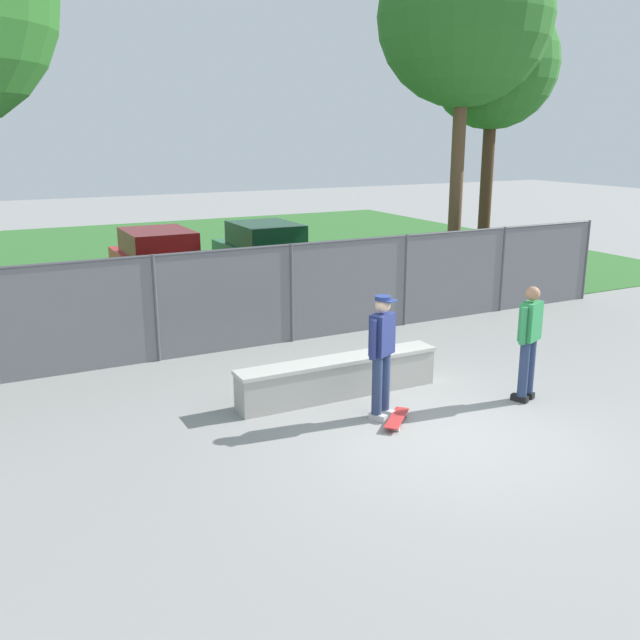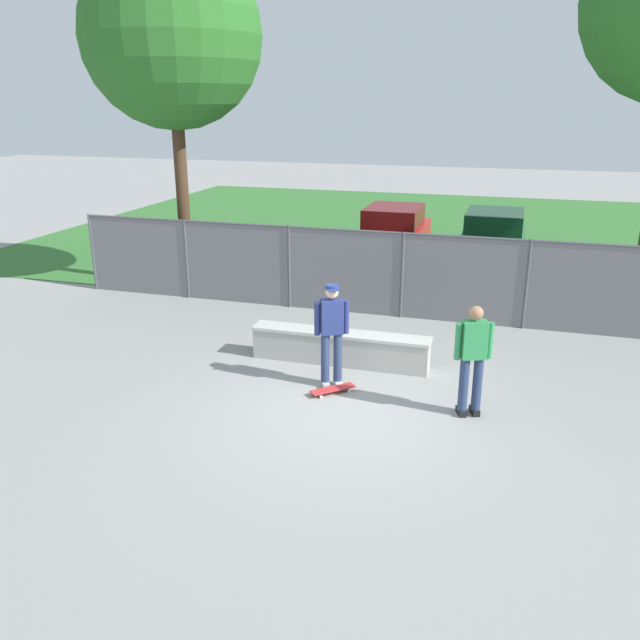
% 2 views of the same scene
% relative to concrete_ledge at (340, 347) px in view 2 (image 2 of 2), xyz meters
% --- Properties ---
extents(ground_plane, '(80.00, 80.00, 0.00)m').
position_rel_concrete_ledge_xyz_m(ground_plane, '(0.62, -1.96, -0.32)').
color(ground_plane, gray).
extents(grass_strip, '(28.18, 20.00, 0.02)m').
position_rel_concrete_ledge_xyz_m(grass_strip, '(0.62, 13.37, -0.31)').
color(grass_strip, '#336B2D').
rests_on(grass_strip, ground).
extents(concrete_ledge, '(3.40, 0.48, 0.63)m').
position_rel_concrete_ledge_xyz_m(concrete_ledge, '(0.00, 0.00, 0.00)').
color(concrete_ledge, '#A8A59E').
rests_on(concrete_ledge, ground).
extents(skateboarder, '(0.55, 0.40, 1.84)m').
position_rel_concrete_ledge_xyz_m(skateboarder, '(0.13, -1.05, 0.71)').
color(skateboarder, beige).
rests_on(skateboarder, ground).
extents(skateboard, '(0.71, 0.70, 0.09)m').
position_rel_concrete_ledge_xyz_m(skateboard, '(0.23, -1.32, -0.25)').
color(skateboard, red).
rests_on(skateboard, ground).
extents(chainlink_fence, '(16.25, 0.07, 1.98)m').
position_rel_concrete_ledge_xyz_m(chainlink_fence, '(0.62, 3.07, 0.75)').
color(chainlink_fence, '#4C4C51').
rests_on(chainlink_fence, ground).
extents(tree_near_left, '(4.34, 4.34, 8.35)m').
position_rel_concrete_ledge_xyz_m(tree_near_left, '(-5.27, 4.01, 5.84)').
color(tree_near_left, '#47301E').
rests_on(tree_near_left, ground).
extents(car_red, '(2.03, 4.21, 1.66)m').
position_rel_concrete_ledge_xyz_m(car_red, '(-0.60, 8.41, 0.52)').
color(car_red, '#B21E1E').
rests_on(car_red, ground).
extents(car_green, '(2.03, 4.21, 1.66)m').
position_rel_concrete_ledge_xyz_m(car_green, '(2.38, 8.42, 0.52)').
color(car_green, '#1E6638').
rests_on(car_green, ground).
extents(bystander, '(0.56, 0.38, 1.82)m').
position_rel_concrete_ledge_xyz_m(bystander, '(2.51, -1.48, 0.69)').
color(bystander, black).
rests_on(bystander, ground).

